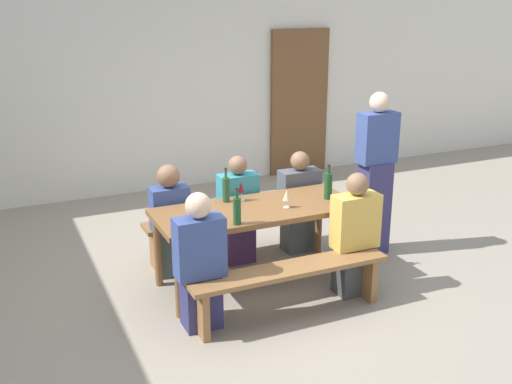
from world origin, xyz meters
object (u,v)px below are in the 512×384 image
tasting_table (256,217)px  wine_bottle_0 (226,189)px  seated_guest_far_2 (299,205)px  wooden_door (299,103)px  seated_guest_far_0 (170,222)px  bench_far (229,224)px  wine_glass_0 (287,196)px  standing_host (375,177)px  seated_guest_far_1 (238,213)px  wine_glass_1 (241,188)px  wine_bottle_2 (237,210)px  seated_guest_near_1 (355,238)px  bench_near (289,278)px  seated_guest_near_0 (200,265)px  wine_bottle_1 (328,185)px

tasting_table → wine_bottle_0: bearing=125.0°
seated_guest_far_2 → wooden_door: bearing=152.3°
tasting_table → seated_guest_far_0: bearing=141.0°
bench_far → tasting_table: bearing=-90.0°
wine_glass_0 → seated_guest_far_0: bearing=144.9°
tasting_table → standing_host: bearing=7.1°
seated_guest_far_1 → wine_glass_1: bearing=-16.6°
seated_guest_far_0 → seated_guest_far_2: (1.38, -0.00, -0.03)m
wooden_door → seated_guest_far_2: wooden_door is taller
tasting_table → wine_bottle_0: wine_bottle_0 is taller
bench_far → wine_glass_1: bearing=-95.9°
wine_bottle_2 → seated_guest_near_1: seated_guest_near_1 is taller
wooden_door → seated_guest_near_1: 3.92m
standing_host → wine_glass_1: bearing=-2.5°
tasting_table → seated_guest_far_0: (-0.66, 0.53, -0.14)m
bench_near → seated_guest_far_1: seated_guest_far_1 is taller
bench_far → wine_bottle_2: (-0.31, -0.99, 0.52)m
seated_guest_near_0 → wine_bottle_0: bearing=-34.2°
tasting_table → seated_guest_near_1: (0.72, -0.53, -0.13)m
bench_near → wine_glass_0: size_ratio=10.44×
wooden_door → wine_bottle_2: 4.18m
wine_bottle_0 → seated_guest_far_0: seated_guest_far_0 is taller
bench_far → wine_glass_1: 0.69m
wine_bottle_1 → seated_guest_far_1: seated_guest_far_1 is taller
wine_bottle_2 → standing_host: standing_host is taller
wine_bottle_1 → seated_guest_far_0: (-1.38, 0.58, -0.35)m
wooden_door → bench_far: wooden_door is taller
seated_guest_far_1 → seated_guest_far_0: bearing=-90.0°
standing_host → wooden_door: bearing=-103.0°
seated_guest_near_0 → seated_guest_far_1: (0.77, 1.06, -0.03)m
tasting_table → bench_far: size_ratio=1.06×
tasting_table → wooden_door: bearing=56.2°
seated_guest_far_1 → seated_guest_far_2: (0.68, -0.00, -0.02)m
wine_bottle_1 → wine_glass_0: (-0.47, -0.06, -0.02)m
bench_far → wine_glass_0: size_ratio=10.44×
standing_host → seated_guest_far_1: bearing=-14.7°
wine_bottle_1 → wine_bottle_2: (-1.04, -0.26, -0.01)m
seated_guest_far_1 → wine_bottle_1: bearing=49.8°
bench_near → seated_guest_far_0: seated_guest_far_0 is taller
wine_bottle_2 → seated_guest_far_0: 0.97m
wine_bottle_0 → wine_glass_0: wine_bottle_0 is taller
bench_near → standing_host: size_ratio=1.04×
wine_bottle_2 → standing_host: bearing=15.8°
wine_bottle_2 → seated_guest_far_0: seated_guest_far_0 is taller
wooden_door → wine_glass_1: 3.58m
bench_near → wine_glass_1: bearing=92.8°
wine_bottle_1 → standing_host: (0.68, 0.22, -0.06)m
wooden_door → wine_glass_0: wooden_door is taller
wooden_door → seated_guest_far_1: bearing=-128.4°
wine_bottle_0 → seated_guest_near_1: (0.91, -0.80, -0.34)m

